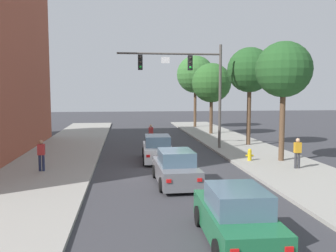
{
  "coord_description": "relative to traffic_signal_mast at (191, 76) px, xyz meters",
  "views": [
    {
      "loc": [
        -2.39,
        -18.39,
        4.26
      ],
      "look_at": [
        0.53,
        5.2,
        2.0
      ],
      "focal_mm": 38.46,
      "sensor_mm": 36.0,
      "label": 1
    }
  ],
  "objects": [
    {
      "name": "pedestrian_sidewalk_right_walker",
      "position": [
        4.45,
        -7.48,
        -4.32
      ],
      "size": [
        0.36,
        0.22,
        1.64
      ],
      "color": "#333338",
      "rests_on": "sidewalk_right"
    },
    {
      "name": "pedestrian_sidewalk_left_walker",
      "position": [
        -9.09,
        -6.48,
        -4.32
      ],
      "size": [
        0.36,
        0.22,
        1.64
      ],
      "color": "#232847",
      "rests_on": "sidewalk_left"
    },
    {
      "name": "fire_hydrant",
      "position": [
        2.67,
        -5.03,
        -4.88
      ],
      "size": [
        0.48,
        0.24,
        0.72
      ],
      "color": "gold",
      "rests_on": "sidewalk_right"
    },
    {
      "name": "traffic_signal_mast",
      "position": [
        0.0,
        0.0,
        0.0
      ],
      "size": [
        7.52,
        0.38,
        7.5
      ],
      "color": "#514C47",
      "rests_on": "sidewalk_right"
    },
    {
      "name": "sidewalk_left",
      "position": [
        -8.93,
        -7.2,
        -5.31
      ],
      "size": [
        5.0,
        60.0,
        0.15
      ],
      "primitive_type": "cube",
      "color": "#99968E",
      "rests_on": "ground"
    },
    {
      "name": "street_tree_second",
      "position": [
        4.86,
        1.35,
        0.52
      ],
      "size": [
        3.45,
        3.45,
        7.53
      ],
      "color": "brown",
      "rests_on": "sidewalk_right"
    },
    {
      "name": "street_tree_farthest",
      "position": [
        3.57,
        16.15,
        0.9
      ],
      "size": [
        4.36,
        4.36,
        8.34
      ],
      "color": "brown",
      "rests_on": "sidewalk_right"
    },
    {
      "name": "ground_plane",
      "position": [
        -2.43,
        -7.2,
        -5.39
      ],
      "size": [
        120.0,
        120.0,
        0.0
      ],
      "primitive_type": "plane",
      "color": "#38383D"
    },
    {
      "name": "sidewalk_right",
      "position": [
        4.07,
        -7.2,
        -5.31
      ],
      "size": [
        5.0,
        60.0,
        0.15
      ],
      "primitive_type": "cube",
      "color": "#99968E",
      "rests_on": "ground"
    },
    {
      "name": "car_lead_white",
      "position": [
        -2.77,
        -3.69,
        -4.66
      ],
      "size": [
        1.96,
        4.3,
        1.6
      ],
      "color": "silver",
      "rests_on": "ground"
    },
    {
      "name": "car_third_green",
      "position": [
        -1.69,
        -16.01,
        -4.66
      ],
      "size": [
        1.92,
        4.28,
        1.6
      ],
      "color": "#1E663D",
      "rests_on": "ground"
    },
    {
      "name": "car_following_grey",
      "position": [
        -2.46,
        -9.41,
        -4.66
      ],
      "size": [
        1.92,
        4.28,
        1.6
      ],
      "color": "slate",
      "rests_on": "ground"
    },
    {
      "name": "street_tree_third",
      "position": [
        3.77,
        9.1,
        -0.26
      ],
      "size": [
        3.85,
        3.85,
        6.92
      ],
      "color": "brown",
      "rests_on": "sidewalk_right"
    },
    {
      "name": "street_tree_nearest",
      "position": [
        4.56,
        -5.24,
        0.15
      ],
      "size": [
        3.29,
        3.29,
        7.07
      ],
      "color": "brown",
      "rests_on": "sidewalk_right"
    },
    {
      "name": "pedestrian_crossing_road",
      "position": [
        -2.65,
        3.24,
        -4.47
      ],
      "size": [
        0.36,
        0.22,
        1.64
      ],
      "color": "#232847",
      "rests_on": "ground"
    }
  ]
}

